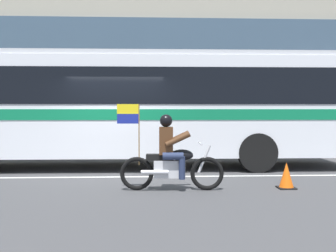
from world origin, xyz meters
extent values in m
plane|color=#3D3D3F|center=(0.00, 0.00, 0.00)|extent=(60.00, 60.00, 0.00)
cube|color=#B7B2A8|center=(0.00, 5.10, 0.07)|extent=(28.00, 3.80, 0.15)
cube|color=silver|center=(0.00, -0.60, 0.00)|extent=(26.60, 0.14, 0.01)
cube|color=#384C60|center=(0.00, 6.96, 4.78)|extent=(25.76, 0.10, 1.40)
cube|color=silver|center=(0.31, 1.20, 1.73)|extent=(12.43, 2.63, 2.70)
cube|color=black|center=(0.31, 1.20, 2.28)|extent=(11.44, 2.67, 0.96)
cube|color=#0F7247|center=(0.31, 1.20, 1.53)|extent=(12.18, 2.66, 0.28)
cube|color=#BABCC3|center=(0.31, 1.20, 3.14)|extent=(12.18, 2.50, 0.16)
cylinder|color=black|center=(3.73, 0.02, 0.52)|extent=(1.04, 0.30, 1.04)
torus|color=black|center=(2.04, -2.42, 0.34)|extent=(0.69, 0.12, 0.69)
torus|color=black|center=(0.59, -2.35, 0.34)|extent=(0.69, 0.12, 0.69)
cube|color=silver|center=(1.27, -2.39, 0.44)|extent=(0.65, 0.31, 0.36)
ellipsoid|color=black|center=(1.52, -2.40, 0.72)|extent=(0.49, 0.30, 0.24)
cube|color=black|center=(1.07, -2.38, 0.69)|extent=(0.57, 0.29, 0.12)
cylinder|color=silver|center=(1.98, -2.42, 0.65)|extent=(0.28, 0.07, 0.58)
cylinder|color=silver|center=(1.90, -2.42, 0.96)|extent=(0.07, 0.64, 0.04)
cylinder|color=silver|center=(0.96, -2.53, 0.39)|extent=(0.55, 0.12, 0.09)
cube|color=#4C2D19|center=(1.20, -2.38, 1.02)|extent=(0.30, 0.37, 0.56)
sphere|color=black|center=(1.20, -2.38, 1.44)|extent=(0.26, 0.26, 0.26)
cylinder|color=#232D4C|center=(1.35, -2.21, 0.72)|extent=(0.43, 0.17, 0.15)
cylinder|color=#232D4C|center=(1.52, -2.22, 0.48)|extent=(0.13, 0.13, 0.46)
cylinder|color=#232D4C|center=(1.33, -2.57, 0.72)|extent=(0.43, 0.17, 0.15)
cylinder|color=#232D4C|center=(1.51, -2.58, 0.48)|extent=(0.13, 0.13, 0.46)
cylinder|color=#4C2D19|center=(1.45, -2.19, 1.06)|extent=(0.52, 0.13, 0.32)
cylinder|color=#4C2D19|center=(1.43, -2.59, 1.06)|extent=(0.52, 0.13, 0.32)
cylinder|color=olive|center=(0.64, -2.36, 1.15)|extent=(0.02, 0.02, 1.25)
cube|color=yellow|center=(0.41, -2.35, 1.68)|extent=(0.44, 0.04, 0.20)
cube|color=navy|center=(0.41, -2.35, 1.47)|extent=(0.44, 0.04, 0.20)
cone|color=#EA590F|center=(3.74, -2.32, 0.28)|extent=(0.32, 0.32, 0.55)
cube|color=black|center=(3.74, -2.32, 0.01)|extent=(0.36, 0.36, 0.03)
camera|label=1|loc=(0.78, -11.23, 1.68)|focal=46.25mm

